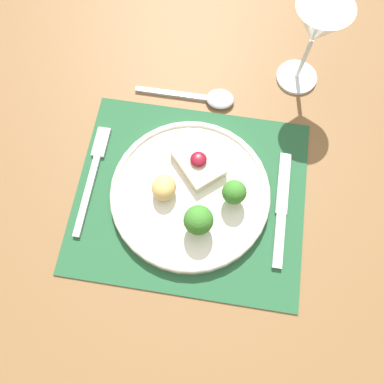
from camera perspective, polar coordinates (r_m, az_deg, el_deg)
name	(u,v)px	position (r m, az deg, el deg)	size (l,w,h in m)	color
ground_plane	(191,262)	(1.40, -0.13, -10.66)	(8.00, 8.00, 0.00)	#4C4742
dining_table	(190,210)	(0.75, -0.24, -2.73)	(1.21, 1.23, 0.75)	brown
placemat	(190,195)	(0.66, -0.28, -0.53)	(0.40, 0.35, 0.00)	#235633
dinner_plate	(193,193)	(0.65, 0.14, -0.16)	(0.28, 0.28, 0.08)	silver
fork	(93,171)	(0.70, -14.78, 3.05)	(0.02, 0.21, 0.01)	#B2B2B7
knife	(281,216)	(0.67, 13.37, -3.56)	(0.02, 0.21, 0.01)	#B2B2B7
spoon	(210,98)	(0.75, 2.76, 14.13)	(0.19, 0.05, 0.02)	#B2B2B7
wine_glass_near	(317,28)	(0.71, 18.50, 22.58)	(0.10, 0.10, 0.18)	white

